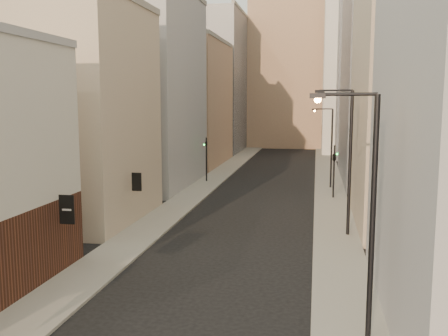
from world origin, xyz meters
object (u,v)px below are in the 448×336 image
clock_tower (287,56)px  streetlamp_far (330,143)px  streetlamp_near (366,205)px  traffic_light_left (206,150)px  white_tower (349,42)px  streetlamp_mid (346,154)px  traffic_light_right (334,158)px

clock_tower → streetlamp_far: 51.13m
streetlamp_near → traffic_light_left: bearing=115.0°
white_tower → streetlamp_mid: bearing=-93.2°
clock_tower → traffic_light_right: clock_tower is taller
white_tower → streetlamp_near: (-3.14, -68.54, -13.26)m
white_tower → streetlamp_mid: (-2.99, -53.22, -13.02)m
white_tower → traffic_light_right: bearing=-94.7°
streetlamp_mid → traffic_light_left: bearing=141.0°
streetlamp_mid → streetlamp_near: bearing=-74.5°
white_tower → traffic_light_left: white_tower is taller
white_tower → streetlamp_near: white_tower is taller
traffic_light_right → clock_tower: bearing=-86.4°
streetlamp_mid → traffic_light_left: streetlamp_mid is taller
streetlamp_near → white_tower: bearing=91.1°
streetlamp_mid → streetlamp_far: (-0.63, 18.30, -0.87)m
white_tower → traffic_light_right: size_ratio=8.30×
clock_tower → streetlamp_far: size_ratio=5.44×
clock_tower → streetlamp_mid: bearing=-83.2°
streetlamp_mid → traffic_light_left: 24.36m
streetlamp_mid → traffic_light_left: size_ratio=1.96×
streetlamp_mid → streetlamp_far: 18.34m
traffic_light_left → streetlamp_far: bearing=-164.2°
streetlamp_far → streetlamp_near: bearing=-97.3°
traffic_light_right → streetlamp_mid: bearing=86.9°
streetlamp_near → streetlamp_far: (-0.47, 33.62, -0.63)m
clock_tower → traffic_light_left: clock_tower is taller
clock_tower → traffic_light_right: bearing=-81.9°
streetlamp_near → streetlamp_far: 33.63m
white_tower → streetlamp_near: bearing=-92.6°
clock_tower → streetlamp_far: clock_tower is taller
white_tower → traffic_light_left: (-16.88, -33.31, -14.95)m
traffic_light_left → traffic_light_right: (13.58, -7.04, 0.16)m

